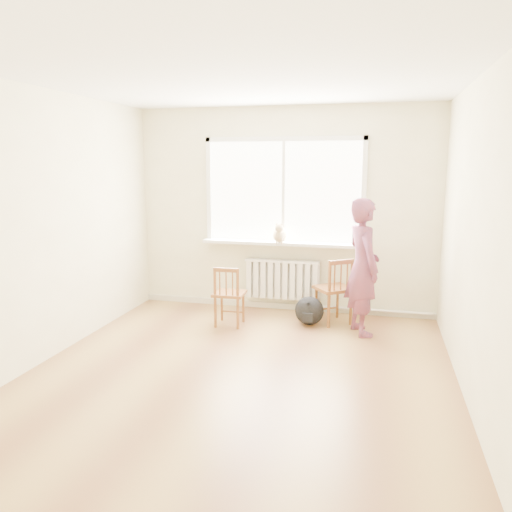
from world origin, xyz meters
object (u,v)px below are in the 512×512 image
Objects in this scene: chair_left at (229,296)px; cat at (280,234)px; person at (363,267)px; chair_right at (336,291)px; backpack at (309,311)px.

cat reaches higher than chair_left.
chair_right is at bearing 25.66° from person.
chair_right is 2.33× the size of backpack.
person reaches higher than cat.
chair_right is at bearing -164.41° from chair_left.
backpack is (0.96, 0.27, -0.20)m from chair_left.
cat reaches higher than chair_right.
chair_left is at bearing 69.88° from person.
cat is (0.50, 0.68, 0.69)m from chair_left.
person is at bearing -13.82° from backpack.
chair_right is 0.52× the size of person.
backpack is (-0.63, 0.15, -0.62)m from person.
chair_right is 1.04m from cat.
chair_left is at bearing -163.99° from backpack.
person is at bearing 104.19° from chair_right.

